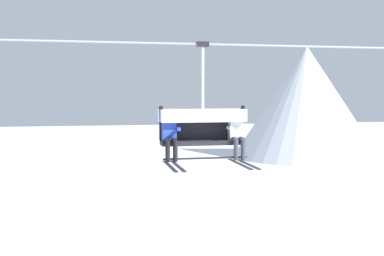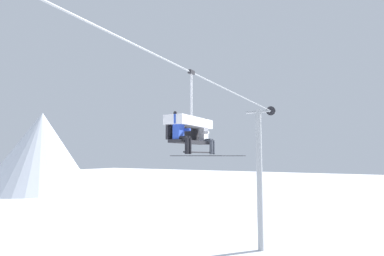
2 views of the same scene
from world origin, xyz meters
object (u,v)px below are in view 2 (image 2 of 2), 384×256
object	(u,v)px
lift_tower_far	(260,175)
skier_blue	(182,133)
skier_white	(207,136)
chairlift_chair	(189,126)

from	to	relation	value
lift_tower_far	skier_blue	bearing A→B (deg)	-175.03
skier_white	chairlift_chair	bearing A→B (deg)	165.24
chairlift_chair	skier_white	xyz separation A→B (m)	(0.81, -0.21, -0.28)
chairlift_chair	skier_blue	xyz separation A→B (m)	(-0.81, -0.21, -0.28)
lift_tower_far	skier_blue	world-z (taller)	lift_tower_far
skier_white	lift_tower_far	bearing A→B (deg)	5.86
lift_tower_far	skier_white	size ratio (longest dim) A/B	5.12
skier_blue	skier_white	bearing A→B (deg)	0.00
chairlift_chair	skier_blue	world-z (taller)	chairlift_chair
lift_tower_far	skier_white	xyz separation A→B (m)	(-9.00, -0.92, 1.82)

